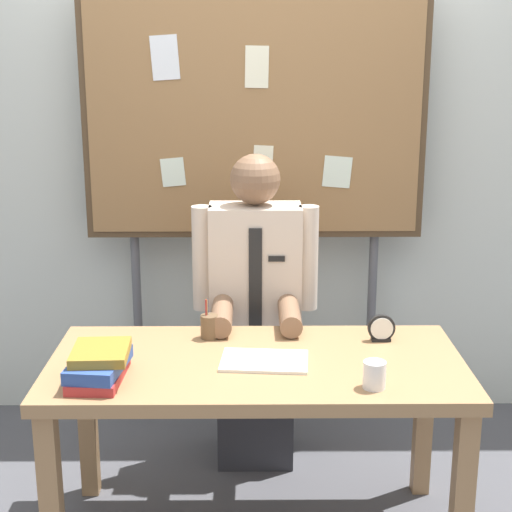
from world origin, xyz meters
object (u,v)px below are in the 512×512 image
book_stack (99,364)px  pen_holder (209,326)px  person (255,323)px  desk_clock (381,329)px  open_notebook (264,361)px  desk (256,384)px  bulletin_board (255,120)px  coffee_mug (374,375)px

book_stack → pen_holder: (0.36, 0.40, -0.01)m
person → desk_clock: 0.65m
person → open_notebook: person is taller
desk → open_notebook: 0.11m
desk_clock → pen_holder: size_ratio=0.67×
book_stack → bulletin_board: bearing=64.6°
person → bulletin_board: bulletin_board is taller
coffee_mug → book_stack: bearing=175.4°
desk → coffee_mug: (0.40, -0.24, 0.14)m
bulletin_board → desk_clock: bearing=-58.1°
coffee_mug → person: bearing=115.1°
book_stack → desk_clock: 1.10m
person → pen_holder: size_ratio=8.87×
desk → pen_holder: (-0.19, 0.23, 0.15)m
bulletin_board → coffee_mug: bearing=-72.1°
person → bulletin_board: size_ratio=0.66×
person → open_notebook: 0.63m
desk → book_stack: 0.59m
desk → coffee_mug: bearing=-31.5°
person → book_stack: 0.95m
open_notebook → coffee_mug: bearing=-31.2°
coffee_mug → bulletin_board: bearing=107.9°
person → desk_clock: bearing=-39.7°
open_notebook → desk_clock: size_ratio=2.94×
book_stack → coffee_mug: size_ratio=3.21×
person → coffee_mug: person is taller
book_stack → desk_clock: size_ratio=2.82×
bulletin_board → book_stack: 1.47m
person → coffee_mug: 0.94m
bulletin_board → pen_holder: size_ratio=13.36×
book_stack → pen_holder: size_ratio=1.90×
bulletin_board → pen_holder: 1.08m
desk → person: person is taller
desk_clock → desk: bearing=-158.4°
desk_clock → book_stack: bearing=-160.8°
person → desk: bearing=-90.0°
desk_clock → pen_holder: pen_holder is taller
open_notebook → coffee_mug: (0.37, -0.22, 0.04)m
desk → bulletin_board: (-0.00, 0.99, 0.89)m
desk → desk_clock: (0.49, 0.20, 0.14)m
desk_clock → person: bearing=140.3°
bulletin_board → person: bearing=-90.0°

